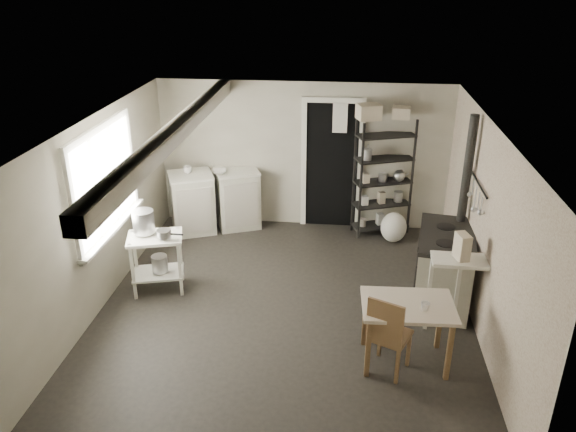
# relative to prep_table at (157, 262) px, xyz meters

# --- Properties ---
(floor) EXTENTS (5.00, 5.00, 0.00)m
(floor) POSITION_rel_prep_table_xyz_m (1.68, -0.24, -0.40)
(floor) COLOR black
(floor) RESTS_ON ground
(ceiling) EXTENTS (5.00, 5.00, 0.00)m
(ceiling) POSITION_rel_prep_table_xyz_m (1.68, -0.24, 1.90)
(ceiling) COLOR silver
(ceiling) RESTS_ON wall_back
(wall_back) EXTENTS (4.50, 0.02, 2.30)m
(wall_back) POSITION_rel_prep_table_xyz_m (1.68, 2.26, 0.75)
(wall_back) COLOR #ADA793
(wall_back) RESTS_ON ground
(wall_front) EXTENTS (4.50, 0.02, 2.30)m
(wall_front) POSITION_rel_prep_table_xyz_m (1.68, -2.74, 0.75)
(wall_front) COLOR #ADA793
(wall_front) RESTS_ON ground
(wall_left) EXTENTS (0.02, 5.00, 2.30)m
(wall_left) POSITION_rel_prep_table_xyz_m (-0.57, -0.24, 0.75)
(wall_left) COLOR #ADA793
(wall_left) RESTS_ON ground
(wall_right) EXTENTS (0.02, 5.00, 2.30)m
(wall_right) POSITION_rel_prep_table_xyz_m (3.93, -0.24, 0.75)
(wall_right) COLOR #ADA793
(wall_right) RESTS_ON ground
(window) EXTENTS (0.12, 1.76, 1.28)m
(window) POSITION_rel_prep_table_xyz_m (-0.54, -0.04, 1.10)
(window) COLOR white
(window) RESTS_ON wall_left
(doorway) EXTENTS (0.96, 0.10, 2.08)m
(doorway) POSITION_rel_prep_table_xyz_m (2.13, 2.23, 0.60)
(doorway) COLOR white
(doorway) RESTS_ON ground
(ceiling_beam) EXTENTS (0.18, 5.00, 0.18)m
(ceiling_beam) POSITION_rel_prep_table_xyz_m (0.48, -0.24, 1.80)
(ceiling_beam) COLOR white
(ceiling_beam) RESTS_ON ceiling
(wallpaper_panel) EXTENTS (0.01, 5.00, 2.30)m
(wallpaper_panel) POSITION_rel_prep_table_xyz_m (3.92, -0.24, 0.75)
(wallpaper_panel) COLOR #BDAE99
(wallpaper_panel) RESTS_ON wall_right
(utensil_rail) EXTENTS (0.06, 1.20, 0.44)m
(utensil_rail) POSITION_rel_prep_table_xyz_m (3.87, 0.36, 1.15)
(utensil_rail) COLOR #BDBCBF
(utensil_rail) RESTS_ON wall_right
(prep_table) EXTENTS (0.77, 0.64, 0.77)m
(prep_table) POSITION_rel_prep_table_xyz_m (0.00, 0.00, 0.00)
(prep_table) COLOR white
(prep_table) RESTS_ON ground
(stockpot) EXTENTS (0.27, 0.27, 0.29)m
(stockpot) POSITION_rel_prep_table_xyz_m (-0.14, 0.04, 0.54)
(stockpot) COLOR #BDBCBF
(stockpot) RESTS_ON prep_table
(saucepan) EXTENTS (0.21, 0.21, 0.10)m
(saucepan) POSITION_rel_prep_table_xyz_m (0.16, -0.09, 0.45)
(saucepan) COLOR #BDBCBF
(saucepan) RESTS_ON prep_table
(bucket) EXTENTS (0.23, 0.23, 0.22)m
(bucket) POSITION_rel_prep_table_xyz_m (0.04, -0.02, -0.02)
(bucket) COLOR #BDBCBF
(bucket) RESTS_ON prep_table
(base_cabinets) EXTENTS (1.56, 1.12, 0.94)m
(base_cabinets) POSITION_rel_prep_table_xyz_m (0.31, 1.94, 0.06)
(base_cabinets) COLOR beige
(base_cabinets) RESTS_ON ground
(mixing_bowl) EXTENTS (0.37, 0.37, 0.07)m
(mixing_bowl) POSITION_rel_prep_table_xyz_m (0.41, 1.89, 0.56)
(mixing_bowl) COLOR silver
(mixing_bowl) RESTS_ON base_cabinets
(counter_cup) EXTENTS (0.18, 0.18, 0.11)m
(counter_cup) POSITION_rel_prep_table_xyz_m (-0.07, 1.85, 0.57)
(counter_cup) COLOR silver
(counter_cup) RESTS_ON base_cabinets
(shelf_rack) EXTENTS (0.93, 0.61, 1.82)m
(shelf_rack) POSITION_rel_prep_table_xyz_m (2.91, 2.06, 0.55)
(shelf_rack) COLOR black
(shelf_rack) RESTS_ON ground
(shelf_jar) EXTENTS (0.10, 0.10, 0.21)m
(shelf_jar) POSITION_rel_prep_table_xyz_m (2.66, 2.07, 0.98)
(shelf_jar) COLOR silver
(shelf_jar) RESTS_ON shelf_rack
(storage_box_a) EXTENTS (0.39, 0.36, 0.22)m
(storage_box_a) POSITION_rel_prep_table_xyz_m (2.64, 2.00, 1.61)
(storage_box_a) COLOR beige
(storage_box_a) RESTS_ON shelf_rack
(storage_box_b) EXTENTS (0.28, 0.27, 0.16)m
(storage_box_b) POSITION_rel_prep_table_xyz_m (3.12, 2.12, 1.59)
(storage_box_b) COLOR beige
(storage_box_b) RESTS_ON shelf_rack
(stove) EXTENTS (0.81, 1.25, 0.92)m
(stove) POSITION_rel_prep_table_xyz_m (3.60, 0.13, 0.04)
(stove) COLOR beige
(stove) RESTS_ON ground
(stovepipe) EXTENTS (0.12, 0.12, 1.33)m
(stovepipe) POSITION_rel_prep_table_xyz_m (3.82, 0.56, 1.19)
(stovepipe) COLOR black
(stovepipe) RESTS_ON stove
(side_ledge) EXTENTS (0.62, 0.34, 0.94)m
(side_ledge) POSITION_rel_prep_table_xyz_m (3.63, -0.52, 0.03)
(side_ledge) COLOR white
(side_ledge) RESTS_ON ground
(oats_box) EXTENTS (0.17, 0.22, 0.29)m
(oats_box) POSITION_rel_prep_table_xyz_m (3.64, -0.52, 0.61)
(oats_box) COLOR beige
(oats_box) RESTS_ON side_ledge
(work_table) EXTENTS (0.96, 0.70, 0.71)m
(work_table) POSITION_rel_prep_table_xyz_m (3.04, -1.14, -0.02)
(work_table) COLOR beige
(work_table) RESTS_ON ground
(table_cup) EXTENTS (0.10, 0.10, 0.09)m
(table_cup) POSITION_rel_prep_table_xyz_m (3.20, -1.23, 0.40)
(table_cup) COLOR silver
(table_cup) RESTS_ON work_table
(chair) EXTENTS (0.51, 0.52, 0.92)m
(chair) POSITION_rel_prep_table_xyz_m (2.87, -1.29, 0.08)
(chair) COLOR brown
(chair) RESTS_ON ground
(flour_sack) EXTENTS (0.47, 0.44, 0.47)m
(flour_sack) POSITION_rel_prep_table_xyz_m (3.11, 1.73, -0.16)
(flour_sack) COLOR silver
(flour_sack) RESTS_ON ground
(floor_crock) EXTENTS (0.14, 0.14, 0.14)m
(floor_crock) POSITION_rel_prep_table_xyz_m (3.10, -0.27, -0.33)
(floor_crock) COLOR silver
(floor_crock) RESTS_ON ground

